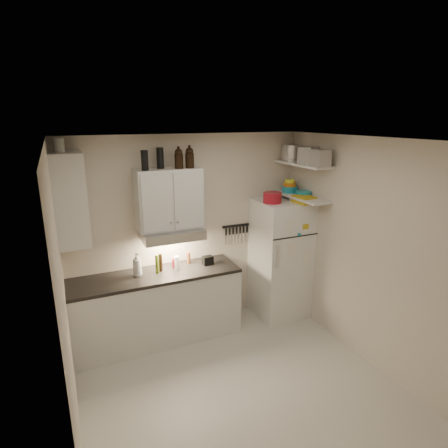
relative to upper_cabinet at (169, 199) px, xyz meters
name	(u,v)px	position (x,y,z in m)	size (l,w,h in m)	color
floor	(237,385)	(0.30, -1.33, -1.84)	(3.20, 3.00, 0.02)	beige
ceiling	(240,139)	(0.30, -1.33, 0.78)	(3.20, 3.00, 0.02)	white
back_wall	(189,233)	(0.30, 0.18, -0.53)	(3.20, 0.02, 2.60)	beige
left_wall	(63,306)	(-1.31, -1.33, -0.53)	(0.02, 3.00, 2.60)	beige
right_wall	(362,251)	(1.91, -1.33, -0.53)	(0.02, 3.00, 2.60)	beige
base_cabinet	(157,308)	(-0.25, -0.14, -1.39)	(2.10, 0.60, 0.88)	silver
countertop	(156,275)	(-0.25, -0.14, -0.93)	(2.10, 0.62, 0.04)	black
upper_cabinet	(169,199)	(0.00, 0.00, 0.00)	(0.80, 0.33, 0.75)	silver
side_cabinet	(70,199)	(-1.14, -0.14, 0.12)	(0.33, 0.55, 1.00)	silver
range_hood	(172,234)	(0.00, -0.06, -0.44)	(0.76, 0.46, 0.12)	silver
fridge	(280,259)	(1.55, -0.18, -0.98)	(0.70, 0.68, 1.70)	white
shelf_hi	(303,164)	(1.75, -0.31, 0.38)	(0.30, 0.95, 0.03)	silver
shelf_lo	(301,197)	(1.75, -0.31, -0.07)	(0.30, 0.95, 0.03)	silver
knife_strip	(236,226)	(1.00, 0.15, -0.51)	(0.42, 0.02, 0.03)	black
dutch_oven	(272,198)	(1.34, -0.24, -0.05)	(0.25, 0.25, 0.14)	maroon
book_stack	(304,200)	(1.72, -0.42, -0.08)	(0.22, 0.28, 0.09)	gold
spice_jar	(292,198)	(1.64, -0.25, -0.08)	(0.05, 0.05, 0.09)	silver
stock_pot	(292,153)	(1.79, 0.02, 0.50)	(0.30, 0.30, 0.21)	silver
tin_a	(308,155)	(1.76, -0.39, 0.50)	(0.22, 0.19, 0.22)	#AAAAAD
tin_b	(319,158)	(1.70, -0.70, 0.49)	(0.21, 0.21, 0.21)	#AAAAAD
bowl_teal	(290,189)	(1.74, -0.04, -0.01)	(0.22, 0.22, 0.09)	teal
bowl_orange	(290,184)	(1.74, -0.05, 0.06)	(0.17, 0.17, 0.05)	#D06813
bowl_yellow	(290,181)	(1.74, -0.05, 0.11)	(0.14, 0.14, 0.04)	yellow
plates	(303,193)	(1.81, -0.27, -0.02)	(0.22, 0.22, 0.05)	teal
growler_a	(179,158)	(0.12, -0.07, 0.50)	(0.10, 0.10, 0.24)	black
growler_b	(190,157)	(0.26, -0.07, 0.50)	(0.11, 0.11, 0.25)	black
thermos_a	(160,158)	(-0.08, 0.02, 0.50)	(0.09, 0.09, 0.25)	black
thermos_b	(145,160)	(-0.29, -0.08, 0.49)	(0.08, 0.08, 0.23)	black
side_jar	(59,145)	(-1.18, -0.14, 0.70)	(0.11, 0.11, 0.14)	silver
soap_bottle	(137,263)	(-0.46, -0.11, -0.74)	(0.13, 0.13, 0.33)	silver
pepper_mill	(189,258)	(0.24, 0.02, -0.83)	(0.05, 0.05, 0.16)	brown
oil_bottle	(157,264)	(-0.22, -0.13, -0.78)	(0.05, 0.05, 0.24)	#4F6218
vinegar_bottle	(161,262)	(-0.17, -0.08, -0.79)	(0.05, 0.05, 0.23)	black
clear_bottle	(177,263)	(0.04, -0.11, -0.82)	(0.06, 0.06, 0.18)	silver
red_jar	(175,263)	(0.03, -0.03, -0.84)	(0.06, 0.06, 0.13)	maroon
caddy	(208,260)	(0.46, -0.11, -0.85)	(0.13, 0.10, 0.11)	black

